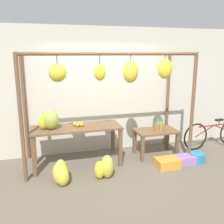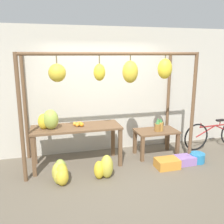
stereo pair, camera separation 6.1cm
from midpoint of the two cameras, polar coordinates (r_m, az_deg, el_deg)
name	(u,v)px [view 2 (the right image)]	position (r m, az deg, el deg)	size (l,w,h in m)	color
ground_plane	(119,178)	(4.74, 2.02, -14.78)	(20.00, 20.00, 0.00)	#665B4C
shop_wall_back	(101,91)	(5.66, -2.23, 4.85)	(8.00, 0.08, 2.80)	beige
stall_awning	(115,82)	(4.69, 1.00, 6.86)	(3.36, 1.22, 2.25)	brown
display_table_main	(76,132)	(5.02, -7.78, -4.64)	(1.76, 0.65, 0.82)	brown
display_table_side	(156,135)	(5.61, 10.35, -5.28)	(0.92, 0.56, 0.58)	brown
banana_pile_on_table	(49,120)	(4.87, -13.93, -1.78)	(0.46, 0.39, 0.38)	#9EB247
orange_pile	(79,124)	(5.00, -7.27, -2.75)	(0.20, 0.20, 0.09)	orange
pineapple_cluster	(159,126)	(5.52, 11.00, -3.06)	(0.20, 0.19, 0.30)	olive
banana_pile_ground_left	(60,173)	(4.58, -11.32, -13.61)	(0.35, 0.45, 0.41)	gold
banana_pile_ground_right	(104,168)	(4.64, -1.41, -12.59)	(0.38, 0.27, 0.44)	gold
fruit_crate_white	(167,163)	(5.19, 12.81, -11.37)	(0.45, 0.33, 0.19)	orange
blue_bucket	(197,158)	(5.62, 19.18, -9.82)	(0.31, 0.31, 0.19)	teal
parked_bicycle	(215,134)	(6.50, 22.65, -4.67)	(1.70, 0.16, 0.69)	black
fruit_crate_purple	(184,160)	(5.45, 16.50, -10.48)	(0.41, 0.30, 0.17)	#9970B7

